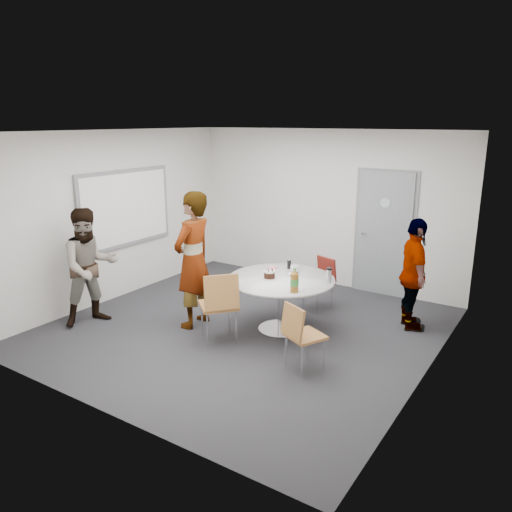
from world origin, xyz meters
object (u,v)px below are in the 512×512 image
Objects in this scene: chair_near_right at (300,331)px; chair_far at (322,278)px; person_left at (90,267)px; whiteboard at (126,208)px; table at (282,286)px; person_main at (193,260)px; door at (384,234)px; person_right at (414,275)px; chair_near_left at (220,301)px.

chair_far is at bearing 134.74° from chair_near_right.
person_left reaches higher than chair_far.
whiteboard is 3.05m from table.
person_main is at bearing -38.43° from person_left.
door is 1.39m from chair_far.
door is 4.63m from person_left.
person_right is at bearing 118.85° from person_main.
whiteboard reaches higher than chair_near_left.
person_main reaches higher than chair_near_left.
chair_near_left is at bearing -119.64° from table.
table is at bearing 96.57° from person_right.
chair_near_right is at bearing -13.10° from whiteboard.
person_main is at bearing -165.72° from chair_near_right.
table is at bearing 10.99° from chair_near_left.
door is 1.26× the size of person_left.
door is 1.12× the size of whiteboard.
person_right is at bearing 95.50° from chair_near_right.
person_main is (-0.68, 0.31, 0.36)m from chair_near_left.
person_main reaches higher than person_left.
person_main reaches higher than chair_near_right.
chair_near_left is (-1.08, -3.06, -0.43)m from door.
door is at bearing -19.11° from person_left.
chair_far is 2.06m from person_main.
table is 1.78× the size of chair_near_right.
person_main reaches higher than table.
door reaches higher than person_left.
chair_near_left is at bearing -55.89° from person_left.
chair_near_right is 2.10m from chair_far.
whiteboard is at bearing -106.85° from person_main.
door is at bearing 74.67° from table.
person_main is at bearing -14.80° from whiteboard.
table is 1.82× the size of chair_far.
person_left is (-2.50, -2.33, 0.35)m from chair_far.
door is 3.27m from person_main.
person_main is at bearing 91.52° from person_right.
whiteboard is at bearing -179.54° from table.
person_left is at bearing 91.06° from person_right.
person_main is (-1.21, -1.60, 0.48)m from chair_far.
whiteboard reaches higher than person_main.
whiteboard is 2.37× the size of chair_far.
person_left is 4.52m from person_right.
person_main is (-1.14, -0.50, 0.30)m from table.
whiteboard reaches higher than person_left.
person_right is (0.72, 1.95, 0.29)m from chair_near_right.
table is 1.28m from person_main.
table is at bearing 156.10° from chair_near_right.
chair_near_left is (-0.46, -0.81, -0.06)m from table.
chair_far is at bearing -24.95° from person_left.
person_right is (0.85, -1.19, -0.24)m from door.
chair_far is 3.43m from person_left.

